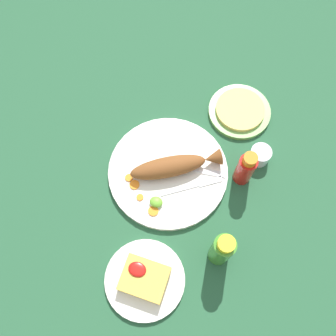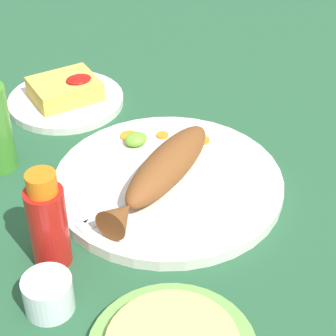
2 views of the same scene
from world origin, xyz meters
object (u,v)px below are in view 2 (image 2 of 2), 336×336
object	(u,v)px
fried_fish	(162,171)
fork_near	(126,207)
hot_sauce_bottle_red	(48,222)
salt_cup	(49,296)
main_plate	(168,183)
side_plate_fries	(66,101)
fork_far	(109,190)

from	to	relation	value
fried_fish	fork_near	distance (m)	0.08
hot_sauce_bottle_red	salt_cup	size ratio (longest dim) A/B	2.34
main_plate	fried_fish	xyz separation A→B (m)	(-0.02, -0.01, 0.04)
hot_sauce_bottle_red	salt_cup	distance (m)	0.09
side_plate_fries	hot_sauce_bottle_red	bearing A→B (deg)	-114.89
fork_near	fork_far	size ratio (longest dim) A/B	1.15
main_plate	fork_far	bearing A→B (deg)	168.38
main_plate	salt_cup	bearing A→B (deg)	-151.71
fried_fish	hot_sauce_bottle_red	distance (m)	0.20
fork_far	hot_sauce_bottle_red	distance (m)	0.15
fork_far	main_plate	bearing A→B (deg)	134.19
fork_near	hot_sauce_bottle_red	world-z (taller)	hot_sauce_bottle_red
fried_fish	side_plate_fries	distance (m)	0.32
fork_near	fork_far	xyz separation A→B (m)	(-0.01, 0.05, 0.00)
fork_near	hot_sauce_bottle_red	bearing A→B (deg)	4.99
fork_far	hot_sauce_bottle_red	xyz separation A→B (m)	(-0.12, -0.08, 0.05)
fork_near	main_plate	bearing A→B (deg)	-168.74
main_plate	fork_far	distance (m)	0.09
side_plate_fries	salt_cup	bearing A→B (deg)	-114.77
fork_near	fork_far	distance (m)	0.05
fried_fish	salt_cup	xyz separation A→B (m)	(-0.23, -0.12, -0.02)
fork_near	side_plate_fries	world-z (taller)	fork_near
fork_far	side_plate_fries	world-z (taller)	fork_far
main_plate	side_plate_fries	bearing A→B (deg)	97.27
hot_sauce_bottle_red	side_plate_fries	bearing A→B (deg)	65.11
fork_far	salt_cup	distance (m)	0.22
main_plate	fork_near	size ratio (longest dim) A/B	1.91
fork_far	salt_cup	bearing A→B (deg)	10.25
fork_far	side_plate_fries	distance (m)	0.30
fried_fish	fork_far	bearing A→B (deg)	129.37
salt_cup	fried_fish	bearing A→B (deg)	28.14
main_plate	fork_near	distance (m)	0.09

